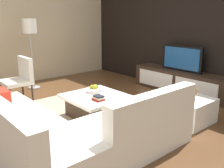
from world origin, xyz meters
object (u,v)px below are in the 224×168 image
coffee_table (96,105)px  accent_chair_near (20,76)px  fruit_bowl (94,89)px  television (182,58)px  floor_lamp (30,31)px  ottoman (188,110)px  decorative_ball (189,90)px  media_console (180,82)px  book_stack (98,98)px  sectional_couch (62,130)px

coffee_table → accent_chair_near: (-1.77, -0.60, 0.29)m
accent_chair_near → fruit_bowl: bearing=31.7°
fruit_bowl → television: bearing=82.8°
television → coffee_table: size_ratio=1.01×
floor_lamp → ottoman: floor_lamp is taller
coffee_table → ottoman: bearing=41.7°
television → ottoman: 1.75m
television → accent_chair_near: (-1.87, -2.89, -0.29)m
fruit_bowl → decorative_ball: bearing=34.7°
floor_lamp → fruit_bowl: size_ratio=5.77×
accent_chair_near → floor_lamp: size_ratio=0.54×
media_console → decorative_ball: bearing=-51.0°
book_stack → media_console: bearing=93.0°
coffee_table → floor_lamp: 2.66m
floor_lamp → accent_chair_near: bearing=-41.2°
decorative_ball → accent_chair_near: bearing=-151.0°
accent_chair_near → book_stack: bearing=21.4°
sectional_couch → decorative_ball: 2.10m
sectional_couch → fruit_bowl: size_ratio=9.06×
book_stack → decorative_ball: bearing=51.2°
sectional_couch → ottoman: 2.09m
media_console → fruit_bowl: 2.22m
television → book_stack: size_ratio=5.56×
floor_lamp → ottoman: bearing=16.7°
television → book_stack: 2.45m
floor_lamp → decorative_ball: floor_lamp is taller
ottoman → book_stack: (-0.91, -1.14, 0.22)m
coffee_table → fruit_bowl: bearing=150.8°
television → accent_chair_near: bearing=-122.9°
coffee_table → fruit_bowl: fruit_bowl is taller
coffee_table → book_stack: 0.33m
sectional_couch → book_stack: (-0.40, 0.89, 0.13)m
sectional_couch → coffee_table: size_ratio=2.60×
coffee_table → floor_lamp: bearing=-178.9°
coffee_table → accent_chair_near: accent_chair_near is taller
television → book_stack: bearing=-87.0°
television → coffee_table: television is taller
ottoman → fruit_bowl: bearing=-145.3°
accent_chair_near → book_stack: accent_chair_near is taller
television → coffee_table: 2.37m
coffee_table → accent_chair_near: 1.89m
fruit_bowl → floor_lamp: bearing=-176.2°
coffee_table → book_stack: book_stack is taller
decorative_ball → book_stack: bearing=-128.8°
media_console → book_stack: 2.43m
media_console → fruit_bowl: bearing=-97.2°
coffee_table → fruit_bowl: 0.31m
media_console → coffee_table: size_ratio=2.34×
book_stack → ottoman: bearing=51.2°
media_console → book_stack: bearing=-87.0°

